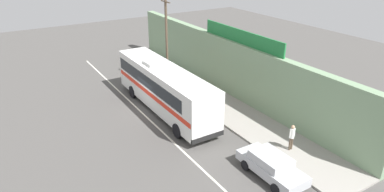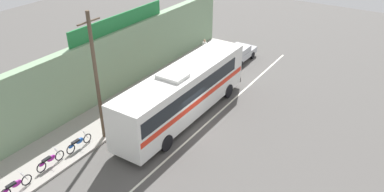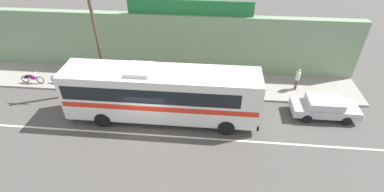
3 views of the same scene
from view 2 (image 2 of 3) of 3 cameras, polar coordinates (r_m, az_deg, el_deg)
ground_plane at (r=24.87m, az=-0.42°, el=-4.64°), size 70.00×70.00×0.00m
sidewalk_slab at (r=27.61m, az=-9.48°, el=-1.20°), size 30.00×3.60×0.14m
storefront_facade at (r=27.92m, az=-13.18°, el=4.16°), size 30.00×0.70×4.80m
storefront_billboard at (r=28.16m, az=-11.02°, el=11.07°), size 9.46×0.12×1.10m
road_center_stripe at (r=24.51m, az=1.15°, el=-5.20°), size 30.00×0.14×0.01m
intercity_bus at (r=24.75m, az=-1.36°, el=0.75°), size 12.23×2.63×3.78m
parked_car at (r=34.30m, az=7.12°, el=6.45°), size 4.26×1.82×1.37m
utility_pole at (r=22.27m, az=-14.39°, el=2.84°), size 1.60×0.22×8.05m
motorcycle_blue at (r=23.44m, az=-16.91°, el=-6.78°), size 1.91×0.56×0.94m
motorcycle_green at (r=22.57m, az=-20.85°, el=-9.10°), size 1.86×0.56×0.94m
motorcycle_black at (r=21.55m, az=-25.36°, el=-12.23°), size 1.85×0.56×0.94m
pedestrian_far_right at (r=34.40m, az=1.92°, el=7.48°), size 0.30×0.48×1.74m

